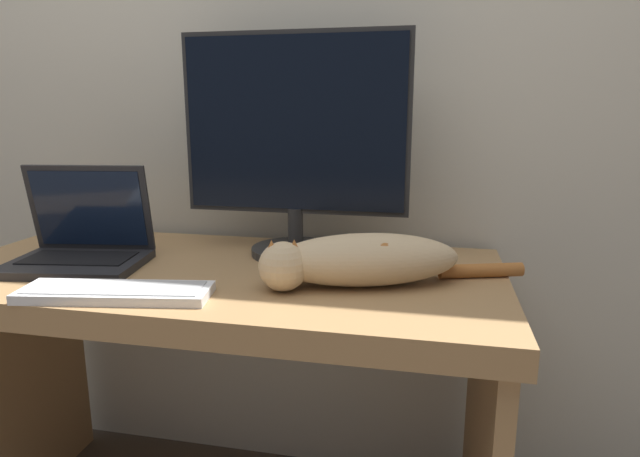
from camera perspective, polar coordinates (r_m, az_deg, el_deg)
name	(u,v)px	position (r m, az deg, el deg)	size (l,w,h in m)	color
wall_back	(262,50)	(1.64, -6.17, 18.44)	(6.40, 0.06, 2.60)	beige
desk	(222,332)	(1.38, -10.42, -10.76)	(1.36, 0.64, 0.75)	#A37A4C
monitor	(295,143)	(1.38, -2.71, 9.14)	(0.59, 0.23, 0.57)	#282828
laptop	(81,245)	(1.44, -24.16, -1.66)	(0.34, 0.27, 0.24)	#232326
external_keyboard	(116,292)	(1.18, -20.95, -6.36)	(0.40, 0.18, 0.02)	white
cat	(359,259)	(1.16, 4.15, -3.29)	(0.57, 0.28, 0.11)	#D1B284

